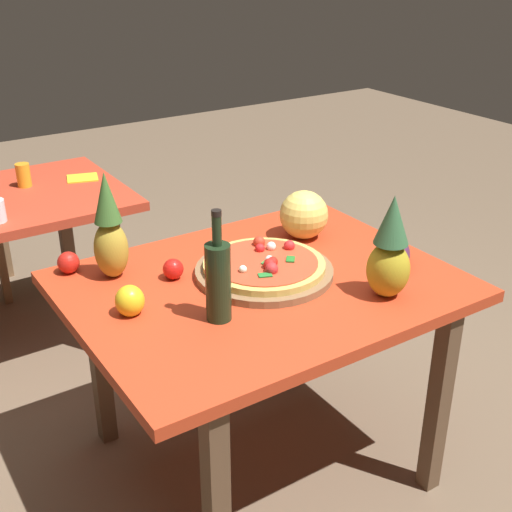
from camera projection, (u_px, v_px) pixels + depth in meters
The scene contains 15 objects.
ground_plane at pixel (261, 459), 2.54m from camera, with size 10.00×10.00×0.00m, color brown.
display_table at pixel (261, 304), 2.25m from camera, with size 1.24×0.97×0.76m.
background_table at pixel (9, 222), 2.97m from camera, with size 1.01×0.79×0.76m.
pizza_board at pixel (264, 271), 2.25m from camera, with size 0.46×0.46×0.03m, color brown.
pizza at pixel (264, 264), 2.24m from camera, with size 0.41×0.41×0.06m.
wine_bottle at pixel (218, 280), 1.94m from camera, with size 0.08×0.08×0.35m.
pineapple_left at pixel (109, 231), 2.18m from camera, with size 0.11×0.11×0.36m.
pineapple_right at pixel (390, 252), 2.07m from camera, with size 0.14×0.14×0.34m.
melon at pixel (304, 215), 2.50m from camera, with size 0.18×0.18×0.18m, color #ECCF61.
bell_pepper at pixel (130, 301), 2.00m from camera, with size 0.09×0.09×0.10m, color yellow.
eggplant at pixel (397, 253), 2.31m from camera, with size 0.20×0.09×0.09m, color #4E2345.
tomato_near_board at pixel (173, 269), 2.22m from camera, with size 0.07×0.07×0.07m, color red.
tomato_by_bottle at pixel (68, 262), 2.26m from camera, with size 0.07×0.07×0.07m, color red.
drinking_glass_juice at pixel (23, 175), 3.03m from camera, with size 0.06×0.06×0.11m, color orange.
napkin_folded at pixel (82, 178), 3.15m from camera, with size 0.14×0.12×0.01m, color yellow.
Camera 1 is at (-1.09, -1.63, 1.79)m, focal length 47.16 mm.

